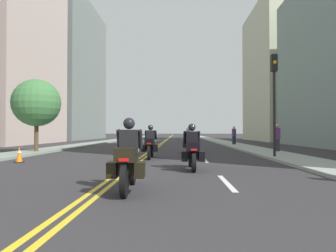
{
  "coord_description": "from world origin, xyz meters",
  "views": [
    {
      "loc": [
        1.74,
        0.42,
        1.31
      ],
      "look_at": [
        1.31,
        13.73,
        1.55
      ],
      "focal_mm": 31.58,
      "sensor_mm": 36.0,
      "label": 1
    }
  ],
  "objects": [
    {
      "name": "ground_plane",
      "position": [
        0.0,
        48.0,
        0.0
      ],
      "size": [
        264.0,
        264.0,
        0.0
      ],
      "primitive_type": "plane",
      "color": "#2F2D2F"
    },
    {
      "name": "traffic_cone_2",
      "position": [
        -4.94,
        12.67,
        0.34
      ],
      "size": [
        0.32,
        0.32,
        0.68
      ],
      "color": "black",
      "rests_on": "ground"
    },
    {
      "name": "sidewalk_right",
      "position": [
        7.08,
        48.0,
        0.06
      ],
      "size": [
        2.21,
        144.0,
        0.12
      ],
      "primitive_type": "cube",
      "color": "#96A094",
      "rests_on": "ground"
    },
    {
      "name": "building_left_1",
      "position": [
        -16.58,
        31.47,
        10.7
      ],
      "size": [
        7.91,
        13.68,
        21.4
      ],
      "color": "#B5A096",
      "rests_on": "ground"
    },
    {
      "name": "pedestrian_1",
      "position": [
        6.96,
        27.93,
        0.93
      ],
      "size": [
        0.46,
        0.45,
        1.8
      ],
      "rotation": [
        0.0,
        0.0,
        3.91
      ],
      "color": "#232434",
      "rests_on": "ground"
    },
    {
      "name": "building_left_2",
      "position": [
        -17.47,
        49.57,
        11.33
      ],
      "size": [
        9.69,
        18.99,
        22.67
      ],
      "color": "slate",
      "rests_on": "ground"
    },
    {
      "name": "motorcycle_2",
      "position": [
        0.43,
        14.61,
        0.67
      ],
      "size": [
        0.76,
        2.31,
        1.63
      ],
      "rotation": [
        0.0,
        0.0,
        0.0
      ],
      "color": "black",
      "rests_on": "ground"
    },
    {
      "name": "sidewalk_left",
      "position": [
        -7.08,
        48.0,
        0.06
      ],
      "size": [
        2.21,
        144.0,
        0.12
      ],
      "primitive_type": "cube",
      "color": "gray",
      "rests_on": "ground"
    },
    {
      "name": "lane_dashes_white",
      "position": [
        2.99,
        29.0,
        0.0
      ],
      "size": [
        0.14,
        56.4,
        0.01
      ],
      "color": "silver",
      "rests_on": "ground"
    },
    {
      "name": "street_tree_0",
      "position": [
        -6.84,
        18.07,
        3.04
      ],
      "size": [
        2.87,
        2.87,
        4.48
      ],
      "color": "#503821",
      "rests_on": "ground"
    },
    {
      "name": "centreline_yellow_inner",
      "position": [
        -0.12,
        48.0,
        0.0
      ],
      "size": [
        0.12,
        132.0,
        0.01
      ],
      "primitive_type": "cube",
      "color": "yellow",
      "rests_on": "ground"
    },
    {
      "name": "centreline_yellow_outer",
      "position": [
        0.12,
        48.0,
        0.0
      ],
      "size": [
        0.12,
        132.0,
        0.01
      ],
      "primitive_type": "cube",
      "color": "yellow",
      "rests_on": "ground"
    },
    {
      "name": "motorcycle_1",
      "position": [
        2.24,
        10.51,
        0.65
      ],
      "size": [
        0.77,
        2.11,
        1.58
      ],
      "rotation": [
        0.0,
        0.0,
        0.02
      ],
      "color": "black",
      "rests_on": "ground"
    },
    {
      "name": "building_right_2",
      "position": [
        17.33,
        42.82,
        9.51
      ],
      "size": [
        9.41,
        14.54,
        19.03
      ],
      "color": "beige",
      "rests_on": "ground"
    },
    {
      "name": "motorcycle_0",
      "position": [
        0.67,
        6.84,
        0.67
      ],
      "size": [
        0.78,
        2.16,
        1.62
      ],
      "rotation": [
        0.0,
        0.0,
        0.04
      ],
      "color": "black",
      "rests_on": "ground"
    },
    {
      "name": "pedestrian_0",
      "position": [
        7.73,
        18.37,
        0.91
      ],
      "size": [
        0.41,
        0.31,
        1.76
      ],
      "rotation": [
        0.0,
        0.0,
        6.01
      ],
      "color": "#2B2A34",
      "rests_on": "ground"
    },
    {
      "name": "motorcycle_3",
      "position": [
        2.41,
        18.97,
        0.63
      ],
      "size": [
        0.78,
        2.2,
        1.57
      ],
      "rotation": [
        0.0,
        0.0,
        0.04
      ],
      "color": "black",
      "rests_on": "ground"
    },
    {
      "name": "traffic_light_near",
      "position": [
        6.37,
        14.68,
        3.43
      ],
      "size": [
        0.28,
        0.38,
        5.0
      ],
      "color": "black",
      "rests_on": "ground"
    }
  ]
}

